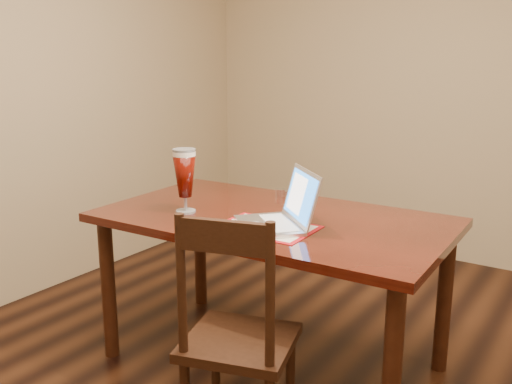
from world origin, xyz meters
The scene contains 3 objects.
room_shell centered at (0.00, 0.00, 1.76)m, with size 4.51×5.01×2.71m.
dining_table centered at (-0.45, 0.40, 0.72)m, with size 1.73×1.01×1.13m.
dining_chair centered at (-0.22, -0.21, 0.48)m, with size 0.53×0.51×1.01m.
Camera 1 is at (0.99, -1.90, 1.58)m, focal length 40.00 mm.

